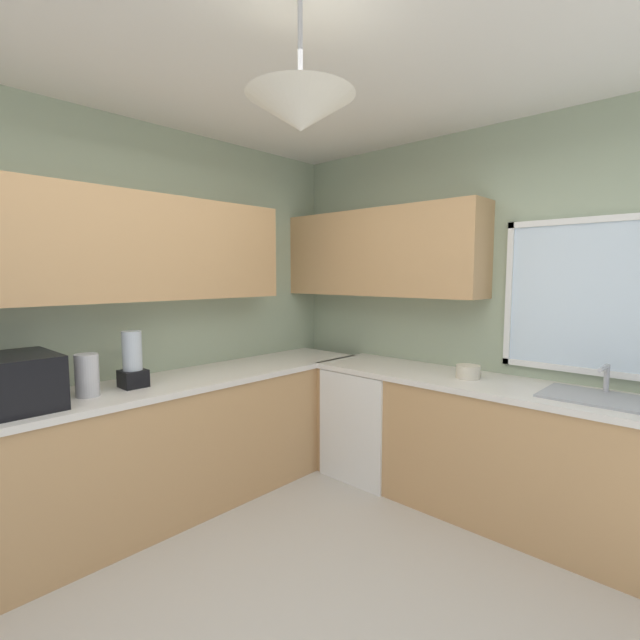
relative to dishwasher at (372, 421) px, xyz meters
name	(u,v)px	position (x,y,z in m)	size (l,w,h in m)	color
ground_plane	(303,640)	(0.82, -1.62, -0.43)	(8.60, 8.60, 0.00)	#B7B2A8
room_shell	(278,233)	(0.04, -1.04, 1.44)	(3.69, 4.03, 2.74)	#9EAD8E
counter_run_left	(143,454)	(-0.66, -1.62, 0.02)	(0.65, 3.64, 0.91)	tan
counter_run_back	(499,450)	(1.03, 0.03, 0.02)	(2.78, 0.65, 0.91)	tan
dishwasher	(372,421)	(0.00, 0.00, 0.00)	(0.60, 0.60, 0.86)	white
microwave	(17,382)	(-0.66, -2.29, 0.62)	(0.48, 0.36, 0.29)	black
kettle	(87,375)	(-0.64, -1.94, 0.60)	(0.13, 0.13, 0.25)	#B7B7BC
sink_assembly	(600,397)	(1.59, 0.04, 0.49)	(0.60, 0.40, 0.19)	#9EA0A5
bowl	(468,372)	(0.79, 0.03, 0.52)	(0.16, 0.16, 0.09)	beige
blender_appliance	(133,362)	(-0.66, -1.66, 0.64)	(0.15, 0.15, 0.36)	black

